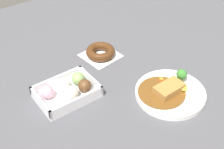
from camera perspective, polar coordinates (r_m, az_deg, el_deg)
ground_plane at (r=1.12m, az=3.33°, el=-2.31°), size 1.60×1.60×0.00m
curry_plate at (r=1.10m, az=10.02°, el=-3.00°), size 0.23×0.23×0.07m
donut_box at (r=1.08m, az=-7.64°, el=-2.74°), size 0.19×0.14×0.06m
chocolate_ring_donut at (r=1.25m, az=-2.03°, el=3.93°), size 0.14×0.14×0.03m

